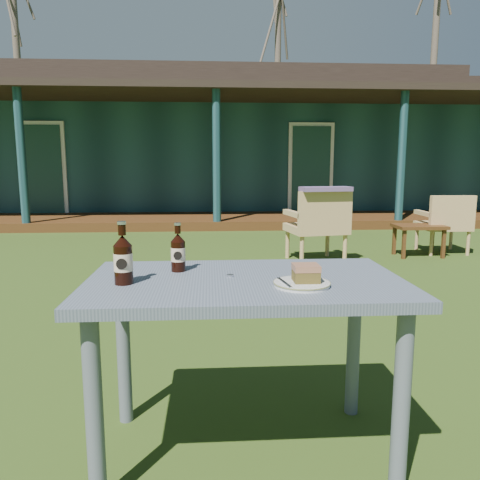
{
  "coord_description": "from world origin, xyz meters",
  "views": [
    {
      "loc": [
        -0.13,
        -3.33,
        1.15
      ],
      "look_at": [
        0.0,
        -1.3,
        0.82
      ],
      "focal_mm": 35.0,
      "sensor_mm": 36.0,
      "label": 1
    }
  ],
  "objects": [
    {
      "name": "ground",
      "position": [
        0.0,
        0.0,
        0.0
      ],
      "size": [
        80.0,
        80.0,
        0.0
      ],
      "primitive_type": "plane",
      "color": "#334916"
    },
    {
      "name": "pavilion",
      "position": [
        -0.0,
        9.39,
        1.61
      ],
      "size": [
        15.8,
        8.3,
        3.45
      ],
      "color": "#183B40",
      "rests_on": "ground"
    },
    {
      "name": "tree_left",
      "position": [
        -8.0,
        17.5,
        5.25
      ],
      "size": [
        0.28,
        0.28,
        10.5
      ],
      "primitive_type": "cylinder",
      "color": "brown",
      "rests_on": "ground"
    },
    {
      "name": "tree_mid",
      "position": [
        3.0,
        18.5,
        4.75
      ],
      "size": [
        0.28,
        0.28,
        9.5
      ],
      "primitive_type": "cylinder",
      "color": "brown",
      "rests_on": "ground"
    },
    {
      "name": "tree_right",
      "position": [
        9.5,
        17.0,
        5.5
      ],
      "size": [
        0.28,
        0.28,
        11.0
      ],
      "primitive_type": "cylinder",
      "color": "brown",
      "rests_on": "ground"
    },
    {
      "name": "cafe_table",
      "position": [
        0.0,
        -1.6,
        0.62
      ],
      "size": [
        1.2,
        0.7,
        0.72
      ],
      "color": "slate",
      "rests_on": "ground"
    },
    {
      "name": "plate",
      "position": [
        0.19,
        -1.72,
        0.73
      ],
      "size": [
        0.2,
        0.2,
        0.01
      ],
      "color": "silver",
      "rests_on": "cafe_table"
    },
    {
      "name": "cake_slice",
      "position": [
        0.21,
        -1.71,
        0.77
      ],
      "size": [
        0.09,
        0.09,
        0.06
      ],
      "color": "#52441A",
      "rests_on": "plate"
    },
    {
      "name": "fork",
      "position": [
        0.13,
        -1.73,
        0.74
      ],
      "size": [
        0.04,
        0.14,
        0.0
      ],
      "primitive_type": "cube",
      "rotation": [
        0.0,
        0.0,
        0.17
      ],
      "color": "silver",
      "rests_on": "plate"
    },
    {
      "name": "cola_bottle_near",
      "position": [
        -0.26,
        -1.46,
        0.8
      ],
      "size": [
        0.06,
        0.06,
        0.2
      ],
      "color": "black",
      "rests_on": "cafe_table"
    },
    {
      "name": "cola_bottle_far",
      "position": [
        -0.45,
        -1.65,
        0.81
      ],
      "size": [
        0.07,
        0.07,
        0.23
      ],
      "color": "black",
      "rests_on": "cafe_table"
    },
    {
      "name": "bottle_cap",
      "position": [
        -0.06,
        -1.57,
        0.72
      ],
      "size": [
        0.03,
        0.03,
        0.01
      ],
      "primitive_type": "cylinder",
      "color": "silver",
      "rests_on": "cafe_table"
    },
    {
      "name": "armchair_left",
      "position": [
        1.14,
        2.03,
        0.48
      ],
      "size": [
        0.72,
        0.69,
        0.85
      ],
      "color": "tan",
      "rests_on": "ground"
    },
    {
      "name": "armchair_right",
      "position": [
        2.91,
        2.47,
        0.43
      ],
      "size": [
        0.57,
        0.54,
        0.76
      ],
      "color": "tan",
      "rests_on": "ground"
    },
    {
      "name": "floral_throw",
      "position": [
        1.17,
        1.86,
        0.88
      ],
      "size": [
        0.6,
        0.3,
        0.05
      ],
      "primitive_type": "cube",
      "rotation": [
        0.0,
        0.0,
        3.31
      ],
      "color": "slate",
      "rests_on": "armchair_left"
    },
    {
      "name": "side_table",
      "position": [
        2.49,
        2.31,
        0.34
      ],
      "size": [
        0.6,
        0.4,
        0.4
      ],
      "color": "#492A11",
      "rests_on": "ground"
    }
  ]
}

